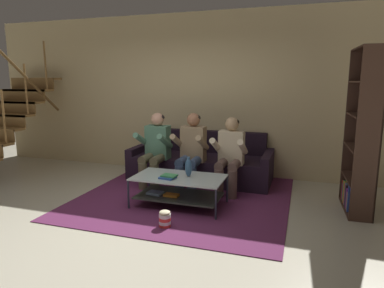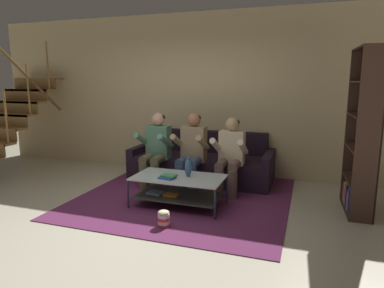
{
  "view_description": "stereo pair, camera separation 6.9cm",
  "coord_description": "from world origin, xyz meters",
  "px_view_note": "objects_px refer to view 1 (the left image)",
  "views": [
    {
      "loc": [
        2.0,
        -3.62,
        1.71
      ],
      "look_at": [
        0.5,
        0.94,
        0.81
      ],
      "focal_mm": 32.0,
      "sensor_mm": 36.0,
      "label": 1
    },
    {
      "loc": [
        2.07,
        -3.59,
        1.71
      ],
      "look_at": [
        0.5,
        0.94,
        0.81
      ],
      "focal_mm": 32.0,
      "sensor_mm": 36.0,
      "label": 2
    }
  ],
  "objects_px": {
    "vase": "(188,167)",
    "popcorn_tub": "(165,219)",
    "person_seated_left": "(155,147)",
    "coffee_table": "(178,186)",
    "book_stack": "(168,177)",
    "bookshelf": "(363,148)",
    "person_seated_right": "(230,152)",
    "couch": "(201,164)",
    "person_seated_middle": "(191,149)"
  },
  "relations": [
    {
      "from": "person_seated_middle",
      "to": "vase",
      "type": "xyz_separation_m",
      "value": [
        0.2,
        -0.74,
        -0.11
      ]
    },
    {
      "from": "couch",
      "to": "vase",
      "type": "bearing_deg",
      "value": -81.11
    },
    {
      "from": "person_seated_right",
      "to": "book_stack",
      "type": "bearing_deg",
      "value": -126.04
    },
    {
      "from": "person_seated_right",
      "to": "vase",
      "type": "distance_m",
      "value": 0.85
    },
    {
      "from": "person_seated_right",
      "to": "book_stack",
      "type": "relative_size",
      "value": 5.03
    },
    {
      "from": "coffee_table",
      "to": "book_stack",
      "type": "xyz_separation_m",
      "value": [
        -0.1,
        -0.11,
        0.16
      ]
    },
    {
      "from": "book_stack",
      "to": "popcorn_tub",
      "type": "xyz_separation_m",
      "value": [
        0.2,
        -0.6,
        -0.33
      ]
    },
    {
      "from": "person_seated_right",
      "to": "coffee_table",
      "type": "distance_m",
      "value": 1.02
    },
    {
      "from": "person_seated_left",
      "to": "coffee_table",
      "type": "bearing_deg",
      "value": -48.88
    },
    {
      "from": "vase",
      "to": "bookshelf",
      "type": "relative_size",
      "value": 0.13
    },
    {
      "from": "person_seated_middle",
      "to": "bookshelf",
      "type": "relative_size",
      "value": 0.57
    },
    {
      "from": "coffee_table",
      "to": "person_seated_left",
      "type": "bearing_deg",
      "value": 131.12
    },
    {
      "from": "person_seated_left",
      "to": "book_stack",
      "type": "xyz_separation_m",
      "value": [
        0.59,
        -0.89,
        -0.21
      ]
    },
    {
      "from": "person_seated_left",
      "to": "person_seated_middle",
      "type": "relative_size",
      "value": 0.99
    },
    {
      "from": "person_seated_left",
      "to": "coffee_table",
      "type": "height_order",
      "value": "person_seated_left"
    },
    {
      "from": "vase",
      "to": "bookshelf",
      "type": "distance_m",
      "value": 2.3
    },
    {
      "from": "book_stack",
      "to": "couch",
      "type": "bearing_deg",
      "value": 88.82
    },
    {
      "from": "person_seated_right",
      "to": "vase",
      "type": "relative_size",
      "value": 4.19
    },
    {
      "from": "couch",
      "to": "book_stack",
      "type": "bearing_deg",
      "value": -91.18
    },
    {
      "from": "book_stack",
      "to": "bookshelf",
      "type": "bearing_deg",
      "value": 16.72
    },
    {
      "from": "coffee_table",
      "to": "bookshelf",
      "type": "relative_size",
      "value": 0.58
    },
    {
      "from": "coffee_table",
      "to": "bookshelf",
      "type": "bearing_deg",
      "value": 14.95
    },
    {
      "from": "vase",
      "to": "popcorn_tub",
      "type": "bearing_deg",
      "value": -92.65
    },
    {
      "from": "coffee_table",
      "to": "bookshelf",
      "type": "xyz_separation_m",
      "value": [
        2.34,
        0.63,
        0.56
      ]
    },
    {
      "from": "person_seated_left",
      "to": "person_seated_middle",
      "type": "distance_m",
      "value": 0.62
    },
    {
      "from": "coffee_table",
      "to": "popcorn_tub",
      "type": "distance_m",
      "value": 0.74
    },
    {
      "from": "popcorn_tub",
      "to": "vase",
      "type": "bearing_deg",
      "value": 87.35
    },
    {
      "from": "book_stack",
      "to": "popcorn_tub",
      "type": "bearing_deg",
      "value": -71.98
    },
    {
      "from": "person_seated_left",
      "to": "popcorn_tub",
      "type": "xyz_separation_m",
      "value": [
        0.79,
        -1.5,
        -0.54
      ]
    },
    {
      "from": "coffee_table",
      "to": "vase",
      "type": "height_order",
      "value": "vase"
    },
    {
      "from": "vase",
      "to": "bookshelf",
      "type": "xyz_separation_m",
      "value": [
        2.21,
        0.57,
        0.29
      ]
    },
    {
      "from": "person_seated_middle",
      "to": "person_seated_right",
      "type": "height_order",
      "value": "person_seated_middle"
    },
    {
      "from": "person_seated_right",
      "to": "book_stack",
      "type": "xyz_separation_m",
      "value": [
        -0.65,
        -0.89,
        -0.2
      ]
    },
    {
      "from": "person_seated_left",
      "to": "popcorn_tub",
      "type": "distance_m",
      "value": 1.78
    },
    {
      "from": "vase",
      "to": "coffee_table",
      "type": "bearing_deg",
      "value": -158.73
    },
    {
      "from": "coffee_table",
      "to": "person_seated_right",
      "type": "bearing_deg",
      "value": 54.9
    },
    {
      "from": "couch",
      "to": "person_seated_middle",
      "type": "bearing_deg",
      "value": -90.0
    },
    {
      "from": "person_seated_middle",
      "to": "popcorn_tub",
      "type": "xyz_separation_m",
      "value": [
        0.17,
        -1.5,
        -0.55
      ]
    },
    {
      "from": "coffee_table",
      "to": "book_stack",
      "type": "bearing_deg",
      "value": -132.28
    },
    {
      "from": "vase",
      "to": "book_stack",
      "type": "xyz_separation_m",
      "value": [
        -0.23,
        -0.16,
        -0.11
      ]
    },
    {
      "from": "person_seated_right",
      "to": "book_stack",
      "type": "height_order",
      "value": "person_seated_right"
    },
    {
      "from": "book_stack",
      "to": "popcorn_tub",
      "type": "distance_m",
      "value": 0.72
    },
    {
      "from": "couch",
      "to": "bookshelf",
      "type": "bearing_deg",
      "value": -16.66
    },
    {
      "from": "person_seated_right",
      "to": "vase",
      "type": "bearing_deg",
      "value": -119.65
    },
    {
      "from": "person_seated_left",
      "to": "coffee_table",
      "type": "relative_size",
      "value": 0.96
    },
    {
      "from": "person_seated_left",
      "to": "bookshelf",
      "type": "bearing_deg",
      "value": -3.05
    },
    {
      "from": "vase",
      "to": "bookshelf",
      "type": "height_order",
      "value": "bookshelf"
    },
    {
      "from": "person_seated_middle",
      "to": "bookshelf",
      "type": "bearing_deg",
      "value": -3.87
    },
    {
      "from": "couch",
      "to": "person_seated_right",
      "type": "height_order",
      "value": "person_seated_right"
    },
    {
      "from": "couch",
      "to": "popcorn_tub",
      "type": "bearing_deg",
      "value": -85.36
    }
  ]
}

